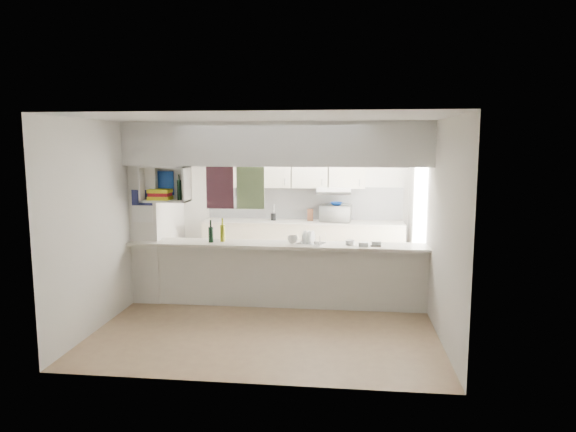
# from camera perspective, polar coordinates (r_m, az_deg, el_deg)

# --- Properties ---
(floor) EXTENTS (4.80, 4.80, 0.00)m
(floor) POSITION_cam_1_polar(r_m,az_deg,el_deg) (7.45, -1.31, -9.99)
(floor) COLOR #997759
(floor) RESTS_ON ground
(ceiling) EXTENTS (4.80, 4.80, 0.00)m
(ceiling) POSITION_cam_1_polar(r_m,az_deg,el_deg) (7.09, -1.37, 10.41)
(ceiling) COLOR white
(ceiling) RESTS_ON wall_back
(wall_back) EXTENTS (4.20, 0.00, 4.20)m
(wall_back) POSITION_cam_1_polar(r_m,az_deg,el_deg) (9.52, 0.62, 1.96)
(wall_back) COLOR silver
(wall_back) RESTS_ON floor
(wall_left) EXTENTS (0.00, 4.80, 4.80)m
(wall_left) POSITION_cam_1_polar(r_m,az_deg,el_deg) (7.73, -16.96, 0.20)
(wall_left) COLOR silver
(wall_left) RESTS_ON floor
(wall_right) EXTENTS (0.00, 4.80, 4.80)m
(wall_right) POSITION_cam_1_polar(r_m,az_deg,el_deg) (7.18, 15.50, -0.31)
(wall_right) COLOR silver
(wall_right) RESTS_ON floor
(servery_partition) EXTENTS (4.20, 0.50, 2.60)m
(servery_partition) POSITION_cam_1_polar(r_m,az_deg,el_deg) (7.14, -2.73, 2.83)
(servery_partition) COLOR silver
(servery_partition) RESTS_ON floor
(cubby_shelf) EXTENTS (0.65, 0.35, 0.50)m
(cubby_shelf) POSITION_cam_1_polar(r_m,az_deg,el_deg) (7.43, -13.50, 3.22)
(cubby_shelf) COLOR white
(cubby_shelf) RESTS_ON bulkhead
(kitchen_run) EXTENTS (3.60, 0.63, 2.24)m
(kitchen_run) POSITION_cam_1_polar(r_m,az_deg,el_deg) (9.31, 1.43, -1.13)
(kitchen_run) COLOR beige
(kitchen_run) RESTS_ON floor
(microwave) EXTENTS (0.58, 0.44, 0.30)m
(microwave) POSITION_cam_1_polar(r_m,az_deg,el_deg) (9.24, 5.31, 0.30)
(microwave) COLOR white
(microwave) RESTS_ON bench_top
(bowl) EXTENTS (0.22, 0.22, 0.06)m
(bowl) POSITION_cam_1_polar(r_m,az_deg,el_deg) (9.19, 5.39, 1.36)
(bowl) COLOR navy
(bowl) RESTS_ON microwave
(dish_rack) EXTENTS (0.43, 0.36, 0.20)m
(dish_rack) POSITION_cam_1_polar(r_m,az_deg,el_deg) (7.15, 2.55, -2.51)
(dish_rack) COLOR silver
(dish_rack) RESTS_ON breakfast_bar
(cup) EXTENTS (0.15, 0.15, 0.11)m
(cup) POSITION_cam_1_polar(r_m,az_deg,el_deg) (7.12, 0.51, -2.62)
(cup) COLOR white
(cup) RESTS_ON dish_rack
(wine_bottles) EXTENTS (0.22, 0.15, 0.34)m
(wine_bottles) POSITION_cam_1_polar(r_m,az_deg,el_deg) (7.36, -7.90, -1.92)
(wine_bottles) COLOR black
(wine_bottles) RESTS_ON breakfast_bar
(plastic_tubs) EXTENTS (0.49, 0.21, 0.06)m
(plastic_tubs) POSITION_cam_1_polar(r_m,az_deg,el_deg) (7.13, 8.17, -3.02)
(plastic_tubs) COLOR silver
(plastic_tubs) RESTS_ON breakfast_bar
(utensil_jar) EXTENTS (0.09, 0.09, 0.13)m
(utensil_jar) POSITION_cam_1_polar(r_m,az_deg,el_deg) (9.36, -1.64, -0.10)
(utensil_jar) COLOR black
(utensil_jar) RESTS_ON bench_top
(knife_block) EXTENTS (0.11, 0.09, 0.21)m
(knife_block) POSITION_cam_1_polar(r_m,az_deg,el_deg) (9.31, 2.48, 0.12)
(knife_block) COLOR #55301D
(knife_block) RESTS_ON bench_top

